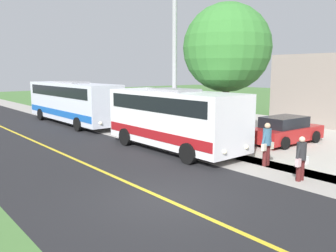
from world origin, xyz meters
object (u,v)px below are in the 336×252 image
(shuttle_bus_front, at_px, (174,117))
(pedestrian_waiting, at_px, (267,143))
(transit_bus_rear, at_px, (72,101))
(street_light_pole, at_px, (173,52))
(pedestrian_with_bags, at_px, (301,157))
(parked_car_near, at_px, (285,131))
(tree_curbside, at_px, (227,48))

(shuttle_bus_front, distance_m, pedestrian_waiting, 4.78)
(shuttle_bus_front, bearing_deg, transit_bus_rear, -89.47)
(shuttle_bus_front, relative_size, street_light_pole, 0.89)
(pedestrian_with_bags, distance_m, pedestrian_waiting, 2.07)
(pedestrian_with_bags, relative_size, street_light_pole, 0.18)
(parked_car_near, bearing_deg, shuttle_bus_front, -25.31)
(shuttle_bus_front, bearing_deg, street_light_pole, -124.73)
(shuttle_bus_front, bearing_deg, pedestrian_waiting, 102.42)
(pedestrian_with_bags, distance_m, parked_car_near, 6.62)
(pedestrian_with_bags, bearing_deg, transit_bus_rear, -88.81)
(pedestrian_with_bags, bearing_deg, pedestrian_waiting, -111.32)
(street_light_pole, bearing_deg, pedestrian_waiting, 97.84)
(pedestrian_waiting, distance_m, street_light_pole, 6.39)
(shuttle_bus_front, relative_size, transit_bus_rear, 0.73)
(pedestrian_waiting, bearing_deg, shuttle_bus_front, -77.58)
(parked_car_near, xyz_separation_m, tree_curbside, (2.78, -1.84, 4.29))
(pedestrian_waiting, bearing_deg, transit_bus_rear, -85.95)
(parked_car_near, height_order, tree_curbside, tree_curbside)
(transit_bus_rear, relative_size, pedestrian_waiting, 5.99)
(parked_car_near, bearing_deg, pedestrian_waiting, 23.19)
(transit_bus_rear, distance_m, pedestrian_with_bags, 17.78)
(pedestrian_with_bags, bearing_deg, shuttle_bus_front, -87.69)
(street_light_pole, bearing_deg, parked_car_near, 149.55)
(shuttle_bus_front, distance_m, pedestrian_with_bags, 6.60)
(pedestrian_with_bags, xyz_separation_m, tree_curbside, (-2.57, -5.73, 4.13))
(transit_bus_rear, height_order, pedestrian_with_bags, transit_bus_rear)
(transit_bus_rear, distance_m, tree_curbside, 12.80)
(shuttle_bus_front, height_order, parked_car_near, shuttle_bus_front)
(street_light_pole, bearing_deg, transit_bus_rear, -87.76)
(tree_curbside, bearing_deg, street_light_pole, -26.86)
(pedestrian_with_bags, relative_size, tree_curbside, 0.22)
(transit_bus_rear, relative_size, parked_car_near, 2.37)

